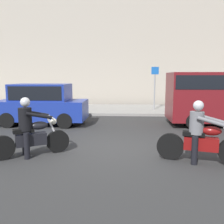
# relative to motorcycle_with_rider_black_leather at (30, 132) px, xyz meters

# --- Properties ---
(ground_plane) EXTENTS (80.00, 80.00, 0.00)m
(ground_plane) POSITION_rel_motorcycle_with_rider_black_leather_xyz_m (2.16, 0.88, -0.65)
(ground_plane) COLOR #2C2C2C
(sidewalk_slab) EXTENTS (40.00, 4.40, 0.14)m
(sidewalk_slab) POSITION_rel_motorcycle_with_rider_black_leather_xyz_m (2.16, 8.88, -0.58)
(sidewalk_slab) COLOR gray
(sidewalk_slab) RESTS_ON ground_plane
(building_facade) EXTENTS (40.00, 1.40, 13.31)m
(building_facade) POSITION_rel_motorcycle_with_rider_black_leather_xyz_m (2.16, 12.28, 6.01)
(building_facade) COLOR #A89E8E
(building_facade) RESTS_ON ground_plane
(motorcycle_with_rider_black_leather) EXTENTS (1.84, 1.15, 1.58)m
(motorcycle_with_rider_black_leather) POSITION_rel_motorcycle_with_rider_black_leather_xyz_m (0.00, 0.00, 0.00)
(motorcycle_with_rider_black_leather) COLOR black
(motorcycle_with_rider_black_leather) RESTS_ON ground_plane
(motorcycle_with_rider_gray) EXTENTS (2.10, 0.84, 1.54)m
(motorcycle_with_rider_gray) POSITION_rel_motorcycle_with_rider_black_leather_xyz_m (4.37, -0.24, -0.01)
(motorcycle_with_rider_gray) COLOR black
(motorcycle_with_rider_gray) RESTS_ON ground_plane
(parked_van_maroon) EXTENTS (4.51, 1.96, 2.29)m
(parked_van_maroon) POSITION_rel_motorcycle_with_rider_black_leather_xyz_m (6.68, 4.49, 0.68)
(parked_van_maroon) COLOR maroon
(parked_van_maroon) RESTS_ON ground_plane
(parked_hatchback_cobalt_blue) EXTENTS (3.90, 1.76, 1.80)m
(parked_hatchback_cobalt_blue) POSITION_rel_motorcycle_with_rider_black_leather_xyz_m (-1.17, 4.24, 0.29)
(parked_hatchback_cobalt_blue) COLOR navy
(parked_hatchback_cobalt_blue) RESTS_ON ground_plane
(street_sign_post) EXTENTS (0.44, 0.08, 2.58)m
(street_sign_post) POSITION_rel_motorcycle_with_rider_black_leather_xyz_m (4.29, 8.50, 1.06)
(street_sign_post) COLOR gray
(street_sign_post) RESTS_ON sidewalk_slab
(pedestrian_bystander) EXTENTS (0.34, 0.34, 1.62)m
(pedestrian_bystander) POSITION_rel_motorcycle_with_rider_black_leather_xyz_m (6.50, 8.01, 0.44)
(pedestrian_bystander) COLOR black
(pedestrian_bystander) RESTS_ON sidewalk_slab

